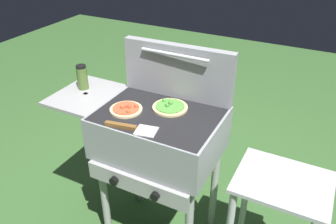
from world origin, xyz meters
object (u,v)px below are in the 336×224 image
Objects in this scene: sauce_jar at (82,77)px; spatula at (131,128)px; pizza_veggie at (170,107)px; prep_table at (277,211)px; pizza_pepperoni at (126,109)px; grill at (157,136)px.

sauce_jar is 0.54m from spatula.
pizza_veggie reaches higher than spatula.
prep_table is at bearing 15.31° from spatula.
pizza_pepperoni is 0.24× the size of prep_table.
sauce_jar is 0.20× the size of prep_table.
grill is at bearing -5.77° from sauce_jar.
pizza_pepperoni is 1.18× the size of sauce_jar.
pizza_pepperoni is at bearing -161.23° from grill.
prep_table is at bearing -2.30° from sauce_jar.
grill is 0.17m from pizza_veggie.
sauce_jar is at bearing -177.90° from pizza_veggie.
pizza_pepperoni reaches higher than spatula.
pizza_pepperoni reaches higher than grill.
pizza_veggie reaches higher than grill.
sauce_jar is 0.54× the size of spatula.
pizza_veggie is at bearing 2.10° from sauce_jar.
spatula is 0.37× the size of prep_table.
grill is 5.14× the size of pizza_veggie.
grill is 1.35× the size of prep_table.
sauce_jar is at bearing 164.12° from pizza_pepperoni.
sauce_jar is (-0.37, 0.10, 0.06)m from pizza_pepperoni.
pizza_pepperoni is (-0.15, -0.05, 0.15)m from grill.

